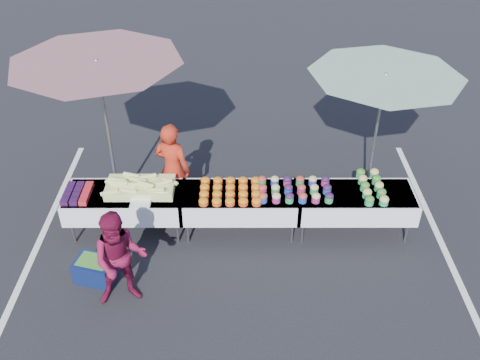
{
  "coord_description": "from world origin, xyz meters",
  "views": [
    {
      "loc": [
        -0.01,
        -6.63,
        5.75
      ],
      "look_at": [
        0.0,
        0.0,
        1.0
      ],
      "focal_mm": 40.0,
      "sensor_mm": 36.0,
      "label": 1
    }
  ],
  "objects_px": {
    "table_center": "(240,202)",
    "umbrella_right": "(384,86)",
    "table_right": "(354,201)",
    "customer": "(120,259)",
    "table_left": "(126,202)",
    "vendor": "(173,169)",
    "storage_bin": "(95,269)",
    "umbrella_left": "(98,74)"
  },
  "relations": [
    {
      "from": "table_center",
      "to": "umbrella_right",
      "type": "bearing_deg",
      "value": 19.72
    },
    {
      "from": "table_center",
      "to": "table_right",
      "type": "bearing_deg",
      "value": 0.0
    },
    {
      "from": "table_center",
      "to": "table_right",
      "type": "distance_m",
      "value": 1.8
    },
    {
      "from": "customer",
      "to": "table_left",
      "type": "bearing_deg",
      "value": 87.22
    },
    {
      "from": "table_left",
      "to": "customer",
      "type": "xyz_separation_m",
      "value": [
        0.2,
        -1.47,
        0.17
      ]
    },
    {
      "from": "table_center",
      "to": "vendor",
      "type": "xyz_separation_m",
      "value": [
        -1.1,
        0.55,
        0.25
      ]
    },
    {
      "from": "table_left",
      "to": "storage_bin",
      "type": "bearing_deg",
      "value": -105.57
    },
    {
      "from": "customer",
      "to": "umbrella_right",
      "type": "height_order",
      "value": "umbrella_right"
    },
    {
      "from": "storage_bin",
      "to": "table_left",
      "type": "bearing_deg",
      "value": 89.59
    },
    {
      "from": "table_center",
      "to": "storage_bin",
      "type": "distance_m",
      "value": 2.4
    },
    {
      "from": "storage_bin",
      "to": "customer",
      "type": "bearing_deg",
      "value": -22.11
    },
    {
      "from": "vendor",
      "to": "umbrella_right",
      "type": "height_order",
      "value": "umbrella_right"
    },
    {
      "from": "table_center",
      "to": "umbrella_left",
      "type": "relative_size",
      "value": 0.66
    },
    {
      "from": "table_left",
      "to": "customer",
      "type": "height_order",
      "value": "customer"
    },
    {
      "from": "umbrella_left",
      "to": "table_right",
      "type": "bearing_deg",
      "value": -10.48
    },
    {
      "from": "umbrella_right",
      "to": "table_right",
      "type": "bearing_deg",
      "value": -116.23
    },
    {
      "from": "table_center",
      "to": "vendor",
      "type": "height_order",
      "value": "vendor"
    },
    {
      "from": "vendor",
      "to": "table_left",
      "type": "bearing_deg",
      "value": 59.15
    },
    {
      "from": "table_center",
      "to": "umbrella_left",
      "type": "bearing_deg",
      "value": 161.04
    },
    {
      "from": "table_right",
      "to": "vendor",
      "type": "height_order",
      "value": "vendor"
    },
    {
      "from": "table_center",
      "to": "vendor",
      "type": "distance_m",
      "value": 1.25
    },
    {
      "from": "umbrella_right",
      "to": "table_left",
      "type": "bearing_deg",
      "value": -168.88
    },
    {
      "from": "vendor",
      "to": "umbrella_left",
      "type": "bearing_deg",
      "value": 11.35
    },
    {
      "from": "vendor",
      "to": "storage_bin",
      "type": "relative_size",
      "value": 2.6
    },
    {
      "from": "customer",
      "to": "table_center",
      "type": "bearing_deg",
      "value": 31.98
    },
    {
      "from": "vendor",
      "to": "umbrella_left",
      "type": "xyz_separation_m",
      "value": [
        -1.0,
        0.17,
        1.58
      ]
    },
    {
      "from": "umbrella_left",
      "to": "customer",
      "type": "bearing_deg",
      "value": -77.06
    },
    {
      "from": "vendor",
      "to": "umbrella_right",
      "type": "distance_m",
      "value": 3.56
    },
    {
      "from": "table_right",
      "to": "umbrella_left",
      "type": "height_order",
      "value": "umbrella_left"
    },
    {
      "from": "umbrella_left",
      "to": "umbrella_right",
      "type": "xyz_separation_m",
      "value": [
        4.29,
        0.06,
        -0.22
      ]
    },
    {
      "from": "table_left",
      "to": "vendor",
      "type": "height_order",
      "value": "vendor"
    },
    {
      "from": "table_right",
      "to": "umbrella_right",
      "type": "bearing_deg",
      "value": 63.77
    },
    {
      "from": "customer",
      "to": "storage_bin",
      "type": "relative_size",
      "value": 2.36
    },
    {
      "from": "table_left",
      "to": "storage_bin",
      "type": "relative_size",
      "value": 2.92
    },
    {
      "from": "vendor",
      "to": "table_right",
      "type": "bearing_deg",
      "value": -169.68
    },
    {
      "from": "table_right",
      "to": "storage_bin",
      "type": "height_order",
      "value": "table_right"
    },
    {
      "from": "table_center",
      "to": "customer",
      "type": "bearing_deg",
      "value": -137.43
    },
    {
      "from": "table_right",
      "to": "storage_bin",
      "type": "distance_m",
      "value": 4.07
    },
    {
      "from": "storage_bin",
      "to": "umbrella_left",
      "type": "bearing_deg",
      "value": 105.14
    },
    {
      "from": "table_left",
      "to": "vendor",
      "type": "relative_size",
      "value": 1.12
    },
    {
      "from": "table_right",
      "to": "vendor",
      "type": "relative_size",
      "value": 1.12
    },
    {
      "from": "umbrella_left",
      "to": "table_center",
      "type": "bearing_deg",
      "value": -18.96
    }
  ]
}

